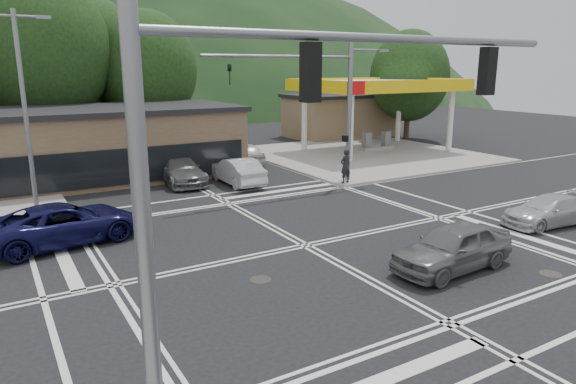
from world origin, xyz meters
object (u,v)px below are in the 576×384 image
car_queue_b (245,153)px  pedestrian (345,166)px  car_silver_east (549,210)px  car_blue_west (65,224)px  car_grey_center (452,247)px  car_northbound (180,170)px  car_queue_a (237,171)px

car_queue_b → pedestrian: 9.21m
car_silver_east → car_queue_b: size_ratio=0.99×
car_blue_west → pedestrian: (15.35, 2.50, 0.33)m
car_grey_center → pedestrian: pedestrian is taller
car_grey_center → car_northbound: size_ratio=0.87×
car_grey_center → car_northbound: (-3.48, 17.43, -0.02)m
car_northbound → car_silver_east: bearing=-52.1°
car_blue_west → car_silver_east: 20.07m
car_queue_b → car_northbound: size_ratio=0.82×
car_queue_b → car_northbound: bearing=37.6°
car_silver_east → car_northbound: bearing=-137.8°
car_grey_center → car_queue_a: (-0.71, 15.48, -0.02)m
car_blue_west → pedestrian: size_ratio=2.92×
car_queue_a → car_blue_west: bearing=31.1°
car_blue_west → car_silver_east: car_blue_west is taller
car_queue_a → car_queue_b: (3.22, 5.50, -0.03)m
car_queue_b → pedestrian: bearing=109.6°
car_silver_east → car_grey_center: bearing=-71.7°
car_grey_center → car_queue_a: bearing=179.2°
car_blue_west → car_northbound: 10.82m
car_grey_center → pedestrian: (4.52, 12.00, 0.34)m
car_silver_east → car_northbound: car_northbound is taller
car_blue_west → car_silver_east: (18.37, -8.09, -0.16)m
car_queue_a → car_northbound: car_queue_a is taller
car_grey_center → car_queue_a: 15.50m
car_silver_east → car_queue_a: size_ratio=0.93×
car_northbound → pedestrian: bearing=-30.7°
car_grey_center → pedestrian: size_ratio=2.38×
car_northbound → car_blue_west: bearing=-129.4°
car_queue_b → car_blue_west: bearing=47.7°
car_grey_center → car_northbound: bearing=-172.1°
car_blue_west → car_queue_b: size_ratio=1.30×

